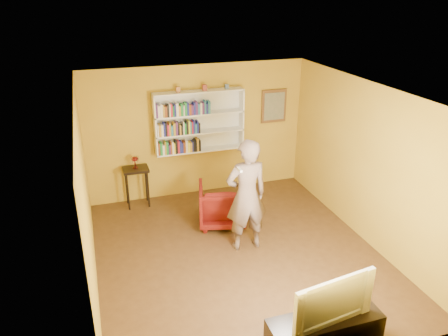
{
  "coord_description": "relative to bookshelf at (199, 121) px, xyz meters",
  "views": [
    {
      "loc": [
        -2.07,
        -5.72,
        4.13
      ],
      "look_at": [
        0.0,
        0.75,
        1.24
      ],
      "focal_mm": 35.0,
      "sensor_mm": 36.0,
      "label": 1
    }
  ],
  "objects": [
    {
      "name": "console_table",
      "position": [
        -1.33,
        -0.16,
        -0.93
      ],
      "size": [
        0.49,
        0.38,
        0.8
      ],
      "color": "black",
      "rests_on": "ground"
    },
    {
      "name": "books_row_lower",
      "position": [
        -0.44,
        -0.11,
        -0.46
      ],
      "size": [
        0.85,
        0.19,
        0.27
      ],
      "color": "brown",
      "rests_on": "bookshelf"
    },
    {
      "name": "ruby_lustre",
      "position": [
        -1.33,
        -0.16,
        -0.62
      ],
      "size": [
        0.15,
        0.15,
        0.24
      ],
      "color": "maroon",
      "rests_on": "console_table"
    },
    {
      "name": "framed_painting",
      "position": [
        1.65,
        0.05,
        0.16
      ],
      "size": [
        0.55,
        0.05,
        0.7
      ],
      "color": "brown",
      "rests_on": "room_shell"
    },
    {
      "name": "books_row_middle",
      "position": [
        -0.44,
        -0.11,
        -0.08
      ],
      "size": [
        0.85,
        0.19,
        0.27
      ],
      "color": "white",
      "rests_on": "bookshelf"
    },
    {
      "name": "books_row_upper",
      "position": [
        -0.33,
        -0.11,
        0.3
      ],
      "size": [
        1.06,
        0.19,
        0.27
      ],
      "color": "#4D2165",
      "rests_on": "bookshelf"
    },
    {
      "name": "ornament_left",
      "position": [
        -0.4,
        -0.06,
        0.67
      ],
      "size": [
        0.08,
        0.08,
        0.1
      ],
      "primitive_type": "cube",
      "color": "#AA6530",
      "rests_on": "bookshelf"
    },
    {
      "name": "game_remote",
      "position": [
        -0.05,
        -2.57,
        -0.0
      ],
      "size": [
        0.04,
        0.15,
        0.04
      ],
      "primitive_type": "cube",
      "color": "silver",
      "rests_on": "person"
    },
    {
      "name": "armchair",
      "position": [
        0.06,
        -1.36,
        -1.21
      ],
      "size": [
        1.01,
        1.03,
        0.77
      ],
      "primitive_type": "imported",
      "rotation": [
        0.0,
        0.0,
        2.88
      ],
      "color": "#4B0506",
      "rests_on": "ground"
    },
    {
      "name": "ornament_centre",
      "position": [
        0.12,
        -0.06,
        0.68
      ],
      "size": [
        0.08,
        0.08,
        0.11
      ],
      "primitive_type": "cube",
      "color": "#993E33",
      "rests_on": "bookshelf"
    },
    {
      "name": "room_shell",
      "position": [
        0.0,
        -2.41,
        -0.58
      ],
      "size": [
        5.3,
        5.8,
        2.88
      ],
      "color": "#442B15",
      "rests_on": "ground"
    },
    {
      "name": "person",
      "position": [
        0.2,
        -2.23,
        -0.63
      ],
      "size": [
        0.71,
        0.48,
        1.93
      ],
      "primitive_type": "imported",
      "rotation": [
        0.0,
        0.0,
        3.16
      ],
      "color": "brown",
      "rests_on": "ground"
    },
    {
      "name": "bookshelf",
      "position": [
        0.0,
        0.0,
        0.0
      ],
      "size": [
        1.8,
        0.29,
        1.23
      ],
      "color": "white",
      "rests_on": "room_shell"
    },
    {
      "name": "television",
      "position": [
        0.3,
        -4.66,
        -0.78
      ],
      "size": [
        1.09,
        0.3,
        0.62
      ],
      "primitive_type": "imported",
      "rotation": [
        0.0,
        0.0,
        0.15
      ],
      "color": "black",
      "rests_on": "tv_cabinet"
    },
    {
      "name": "ornament_right",
      "position": [
        0.57,
        -0.06,
        0.67
      ],
      "size": [
        0.07,
        0.07,
        0.09
      ],
      "primitive_type": "cube",
      "color": "slate",
      "rests_on": "bookshelf"
    },
    {
      "name": "tv_cabinet",
      "position": [
        0.3,
        -4.66,
        -1.35
      ],
      "size": [
        1.39,
        0.42,
        0.5
      ],
      "primitive_type": "cube",
      "color": "black",
      "rests_on": "ground"
    }
  ]
}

